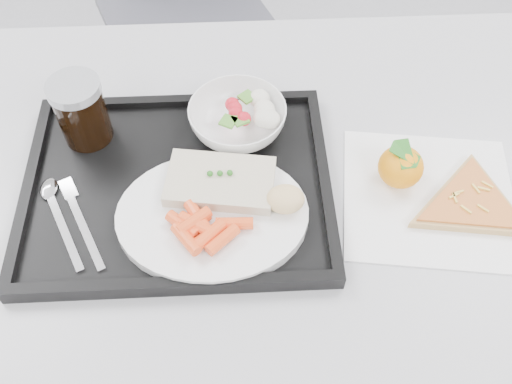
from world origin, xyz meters
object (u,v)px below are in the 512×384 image
(tray, at_px, (178,186))
(salad_bowl, at_px, (238,119))
(dinner_plate, at_px, (213,216))
(pizza_slice, at_px, (471,204))
(tangerine, at_px, (401,167))
(cola_glass, at_px, (81,110))
(table, at_px, (231,215))

(tray, distance_m, salad_bowl, 0.14)
(dinner_plate, distance_m, pizza_slice, 0.37)
(tray, distance_m, pizza_slice, 0.43)
(dinner_plate, height_order, tangerine, tangerine)
(dinner_plate, bearing_deg, tray, 128.47)
(dinner_plate, relative_size, salad_bowl, 1.78)
(tray, xyz_separation_m, cola_glass, (-0.14, 0.10, 0.06))
(tray, height_order, salad_bowl, salad_bowl)
(table, distance_m, tray, 0.11)
(cola_glass, bearing_deg, salad_bowl, 0.30)
(cola_glass, bearing_deg, tray, -36.08)
(tray, bearing_deg, cola_glass, 143.92)
(salad_bowl, bearing_deg, tray, -131.38)
(table, height_order, tangerine, tangerine)
(cola_glass, height_order, tangerine, cola_glass)
(tray, height_order, cola_glass, cola_glass)
(tray, height_order, pizza_slice, tray)
(salad_bowl, height_order, pizza_slice, salad_bowl)
(table, relative_size, dinner_plate, 4.44)
(dinner_plate, height_order, pizza_slice, dinner_plate)
(tray, bearing_deg, salad_bowl, 48.62)
(pizza_slice, bearing_deg, dinner_plate, -178.15)
(dinner_plate, height_order, cola_glass, cola_glass)
(salad_bowl, distance_m, pizza_slice, 0.37)
(tray, xyz_separation_m, pizza_slice, (0.43, -0.05, 0.00))
(tray, distance_m, tangerine, 0.33)
(tangerine, bearing_deg, pizza_slice, -28.83)
(table, height_order, cola_glass, cola_glass)
(table, xyz_separation_m, dinner_plate, (-0.02, -0.06, 0.09))
(tray, relative_size, tangerine, 5.35)
(table, height_order, tray, tray)
(cola_glass, relative_size, pizza_slice, 0.42)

